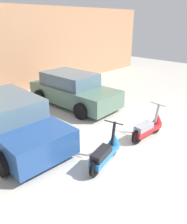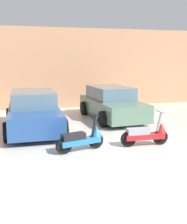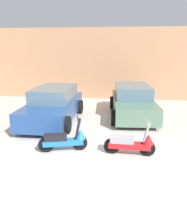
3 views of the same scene
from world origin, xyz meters
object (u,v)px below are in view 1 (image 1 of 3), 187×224
object	(u,v)px
scooter_front_left	(106,151)
car_rear_center	(73,90)
scooter_front_right	(149,127)
car_rear_left	(10,121)

from	to	relation	value
scooter_front_left	car_rear_center	bearing A→B (deg)	45.95
scooter_front_right	scooter_front_left	bearing A→B (deg)	-178.53
scooter_front_left	car_rear_left	bearing A→B (deg)	97.99
scooter_front_left	car_rear_center	xyz separation A→B (m)	(2.15, 3.80, 0.29)
scooter_front_left	car_rear_center	world-z (taller)	car_rear_center
scooter_front_left	car_rear_center	size ratio (longest dim) A/B	0.35
scooter_front_right	car_rear_left	size ratio (longest dim) A/B	0.36
scooter_front_left	car_rear_left	world-z (taller)	car_rear_left
car_rear_center	scooter_front_left	bearing A→B (deg)	-32.84
scooter_front_right	car_rear_center	size ratio (longest dim) A/B	0.36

